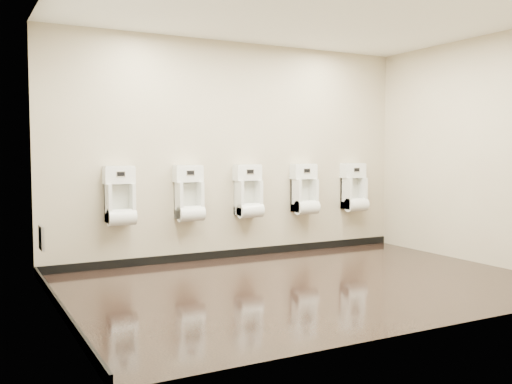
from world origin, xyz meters
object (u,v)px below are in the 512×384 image
at_px(urinal_0, 120,200).
at_px(urinal_4, 354,191).
at_px(access_panel, 41,238).
at_px(urinal_1, 189,198).
at_px(urinal_3, 305,193).
at_px(urinal_2, 249,195).

relative_size(urinal_0, urinal_4, 1.00).
xyz_separation_m(access_panel, urinal_0, (0.93, 0.43, 0.32)).
distance_m(access_panel, urinal_1, 1.87).
relative_size(urinal_3, urinal_4, 1.00).
bearing_deg(urinal_2, urinal_1, 180.00).
bearing_deg(urinal_3, urinal_2, 180.00).
bearing_deg(urinal_2, access_panel, -170.66).
distance_m(access_panel, urinal_0, 1.07).
bearing_deg(urinal_3, urinal_4, 0.00).
relative_size(urinal_1, urinal_4, 1.00).
height_order(access_panel, urinal_0, urinal_0).
relative_size(urinal_1, urinal_3, 1.00).
bearing_deg(urinal_3, access_panel, -172.97).
xyz_separation_m(urinal_0, urinal_1, (0.86, 0.00, 0.00)).
bearing_deg(urinal_4, access_panel, -174.33).
height_order(urinal_2, urinal_4, same).
distance_m(urinal_1, urinal_4, 2.54).
bearing_deg(urinal_0, urinal_3, 0.00).
distance_m(urinal_1, urinal_2, 0.82).
relative_size(urinal_0, urinal_3, 1.00).
bearing_deg(urinal_2, urinal_4, 0.00).
bearing_deg(access_panel, urinal_1, 13.51).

